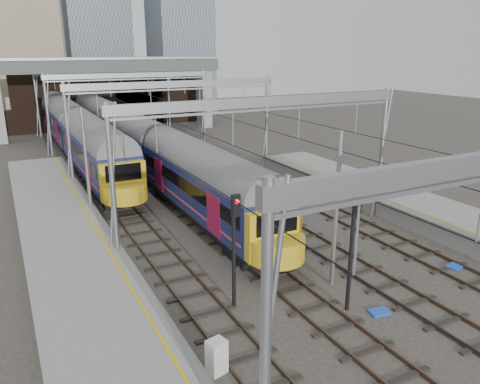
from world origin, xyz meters
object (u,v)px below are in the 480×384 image
signal_near_centre (353,237)px  train_second (66,121)px  relay_cabinet (217,357)px  signal_near_left (234,238)px  train_main (112,125)px

signal_near_centre → train_second: bearing=72.5°
signal_near_centre → relay_cabinet: bearing=164.7°
train_second → relay_cabinet: (-1.15, -42.42, -2.01)m
signal_near_centre → relay_cabinet: signal_near_centre is taller
signal_near_left → relay_cabinet: (-2.35, -3.38, -2.49)m
train_main → signal_near_left: size_ratio=13.43×
train_main → signal_near_centre: (1.20, -36.60, 0.71)m
signal_near_left → relay_cabinet: size_ratio=4.09×
train_main → train_second: 6.23m
train_second → relay_cabinet: train_second is taller
signal_near_left → relay_cabinet: 4.81m
signal_near_left → train_main: bearing=78.5°
train_main → relay_cabinet: train_main is taller
train_main → relay_cabinet: 38.04m
train_main → signal_near_centre: bearing=-88.1°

